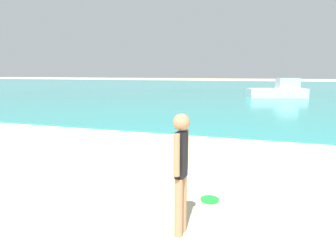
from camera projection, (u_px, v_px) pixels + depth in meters
The scene contains 4 objects.
water at pixel (239, 88), 37.45m from camera, with size 160.00×60.00×0.06m, color teal.
person_standing at pixel (181, 168), 3.48m from camera, with size 0.21×0.36×1.55m.
frisbee at pixel (210, 200), 4.57m from camera, with size 0.30×0.30×0.03m, color green.
boat_near at pixel (279, 91), 22.40m from camera, with size 4.69×2.76×1.52m.
Camera 1 is at (2.33, 2.87, 2.03)m, focal length 30.30 mm.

